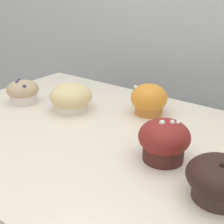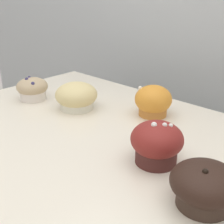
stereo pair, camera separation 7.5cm
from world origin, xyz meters
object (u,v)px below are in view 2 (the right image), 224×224
muffin_back_right (76,96)px  muffin_front_right (32,89)px  muffin_front_center (205,186)px  muffin_back_left (152,101)px  muffin_front_left (157,143)px

muffin_back_right → muffin_front_right: muffin_back_right is taller
muffin_front_center → muffin_back_left: bearing=139.4°
muffin_front_left → muffin_front_right: muffin_front_left is taller
muffin_back_left → muffin_back_right: size_ratio=0.84×
muffin_front_left → muffin_back_left: bearing=128.6°
muffin_back_left → muffin_back_right: muffin_back_left is taller
muffin_back_left → muffin_back_right: (-0.18, -0.11, -0.00)m
muffin_front_center → muffin_back_right: bearing=164.1°
muffin_front_right → muffin_back_left: bearing=24.3°
muffin_back_right → muffin_front_left: 0.34m
muffin_back_left → muffin_front_left: size_ratio=0.95×
muffin_front_center → muffin_back_right: muffin_front_center is taller
muffin_front_center → muffin_back_right: (-0.47, 0.13, -0.00)m
muffin_front_center → muffin_back_right: size_ratio=0.95×
muffin_front_right → muffin_back_right: bearing=15.4°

